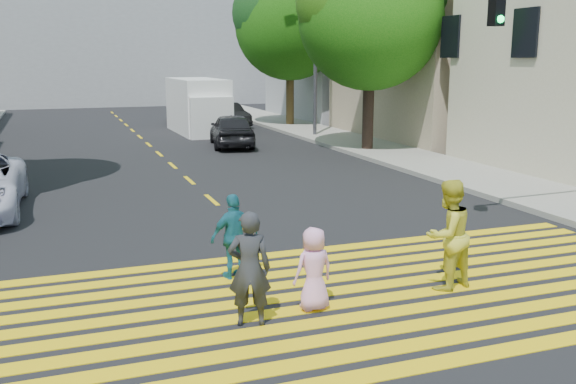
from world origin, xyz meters
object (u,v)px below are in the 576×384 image
pedestrian_extra (235,236)px  dark_car_parked (228,115)px  pedestrian_woman (448,235)px  tree_right_near (372,9)px  pedestrian_man (249,269)px  silver_car (186,111)px  dark_car_near (232,130)px  white_van (199,108)px  pedestrian_child (314,269)px  tree_right_far (291,19)px

pedestrian_extra → dark_car_parked: 25.28m
pedestrian_woman → pedestrian_extra: (-3.14, 1.69, -0.17)m
tree_right_near → pedestrian_man: size_ratio=4.97×
silver_car → pedestrian_extra: bearing=87.4°
dark_car_near → pedestrian_extra: bearing=84.5°
silver_car → white_van: 5.68m
tree_right_near → dark_car_near: size_ratio=1.96×
pedestrian_man → dark_car_parked: pedestrian_man is taller
pedestrian_child → dark_car_near: 18.50m
tree_right_near → pedestrian_child: tree_right_near is taller
pedestrian_woman → dark_car_near: (1.22, 18.03, -0.19)m
pedestrian_child → pedestrian_extra: bearing=-74.7°
pedestrian_extra → silver_car: pedestrian_extra is taller
tree_right_near → dark_car_parked: size_ratio=2.11×
tree_right_near → pedestrian_woman: (-6.03, -14.57, -4.70)m
tree_right_far → dark_car_parked: bearing=159.2°
pedestrian_woman → white_van: bearing=-106.1°
pedestrian_man → pedestrian_child: (1.06, 0.21, -0.19)m
pedestrian_man → white_van: (4.47, 23.82, 0.45)m
tree_right_near → white_van: 11.13m
tree_right_far → pedestrian_woman: (-6.49, -24.90, -4.90)m
pedestrian_child → dark_car_parked: 26.85m
dark_car_near → silver_car: dark_car_near is taller
pedestrian_woman → dark_car_near: size_ratio=0.43×
tree_right_near → pedestrian_extra: size_ratio=5.58×
pedestrian_woman → pedestrian_child: size_ratio=1.43×
silver_car → white_van: bearing=92.6°
pedestrian_extra → pedestrian_child: bearing=101.8°
pedestrian_child → pedestrian_extra: (-0.74, 1.79, 0.10)m
tree_right_far → tree_right_near: bearing=-92.6°
pedestrian_man → pedestrian_woman: bearing=-158.6°
pedestrian_man → pedestrian_woman: size_ratio=0.91×
pedestrian_extra → silver_car: (4.56, 27.45, -0.05)m
tree_right_near → pedestrian_child: (-8.43, -14.68, -4.98)m
pedestrian_child → dark_car_parked: size_ratio=0.33×
silver_car → white_van: size_ratio=0.82×
tree_right_far → silver_car: 8.36m
tree_right_near → dark_car_near: tree_right_near is taller
tree_right_near → silver_car: size_ratio=1.75×
pedestrian_child → silver_car: silver_car is taller
silver_car → pedestrian_man: bearing=87.4°
pedestrian_man → pedestrian_extra: (0.33, 2.00, -0.09)m
tree_right_near → silver_car: (-4.61, 14.57, -4.93)m
pedestrian_woman → dark_car_parked: (3.17, 26.16, -0.27)m
tree_right_near → pedestrian_man: bearing=-122.5°
pedestrian_man → silver_car: bearing=-83.1°
white_van → dark_car_parked: bearing=49.6°
silver_car → dark_car_parked: (1.75, -2.98, -0.04)m
tree_right_near → pedestrian_extra: 16.55m
dark_car_near → tree_right_near: bearing=153.7°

